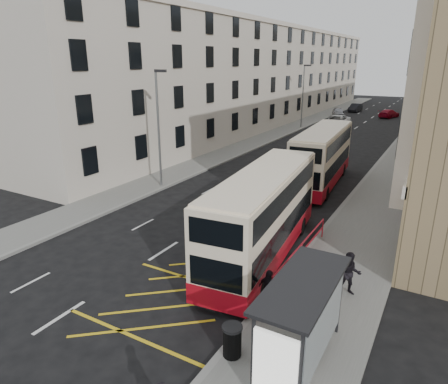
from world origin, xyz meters
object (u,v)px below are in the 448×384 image
Objects in this scene: street_lamp_far at (303,93)px; bus_shelter at (303,312)px; double_decker_front at (263,215)px; car_red at (389,114)px; litter_bin at (232,340)px; car_dark at (355,108)px; pedestrian_far at (269,290)px; street_lamp_near at (159,123)px; pedestrian_mid at (350,274)px; car_silver at (338,112)px; double_decker_rear at (322,157)px; white_van at (336,121)px.

bus_shelter is at bearing -70.88° from street_lamp_far.
double_decker_front is 2.33× the size of car_red.
litter_bin is 0.25× the size of car_dark.
pedestrian_far is at bearing -72.41° from street_lamp_far.
street_lamp_near is at bearing -89.35° from car_dark.
bus_shelter is 1.00× the size of car_dark.
pedestrian_far reaches higher than car_dark.
street_lamp_near is 4.61× the size of pedestrian_mid.
double_decker_front is at bearing -96.50° from car_silver.
double_decker_rear is 1.78× the size of white_van.
double_decker_front is (-3.98, 6.19, -0.06)m from bus_shelter.
street_lamp_near is at bearing -18.21° from pedestrian_far.
street_lamp_near is at bearing -108.95° from car_silver.
bus_shelter is 65.54m from car_dark.
white_van is (-8.80, 43.04, -0.12)m from pedestrian_far.
bus_shelter is 7.36m from double_decker_front.
double_decker_rear reaches higher than double_decker_front.
street_lamp_near is at bearing 133.63° from pedestrian_mid.
double_decker_front is 1.78× the size of white_van.
bus_shelter is 4.06× the size of litter_bin.
litter_bin is 0.24× the size of car_silver.
bus_shelter is 0.95× the size of car_red.
white_van is at bearing -93.90° from car_silver.
white_van reaches higher than car_red.
double_decker_front is 2.38× the size of car_silver.
litter_bin is at bearing -45.20° from street_lamp_near.
pedestrian_far is at bearing -77.29° from car_dark.
street_lamp_near is 5.12× the size of pedestrian_far.
double_decker_front reaches higher than car_silver.
car_dark is at bearing 99.13° from litter_bin.
pedestrian_far is at bearing -152.48° from pedestrian_mid.
street_lamp_far is 44.81m from litter_bin.
street_lamp_near is 0.77× the size of double_decker_front.
pedestrian_mid is (2.27, 5.17, 0.33)m from litter_bin.
white_van is at bearing 103.39° from bus_shelter.
white_van is at bearing 94.02° from double_decker_front.
bus_shelter is 19.24m from double_decker_rear.
car_dark is 8.20m from car_red.
street_lamp_near reaches higher than car_red.
car_silver is at bearing 105.00° from white_van.
car_red is at bearing 86.40° from double_decker_front.
pedestrian_mid is 3.33m from pedestrian_far.
car_silver is 7.88m from car_red.
litter_bin is at bearing -73.47° from street_lamp_far.
pedestrian_far is (12.70, -40.05, -3.71)m from street_lamp_far.
pedestrian_far reaches higher than car_red.
pedestrian_mid is 54.73m from car_red.
litter_bin is (12.70, -12.79, -3.94)m from street_lamp_near.
white_van reaches higher than car_dark.
double_decker_front is 6.01× the size of pedestrian_mid.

